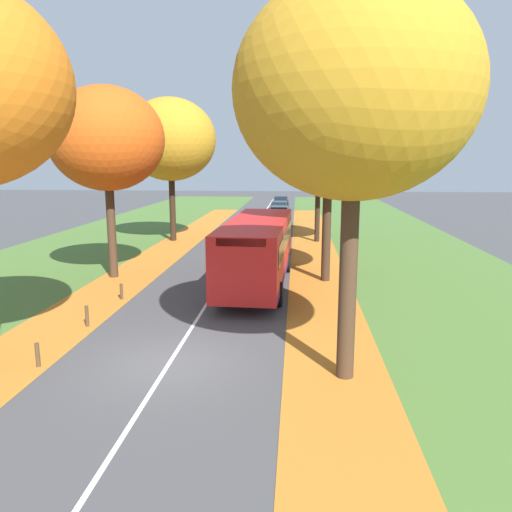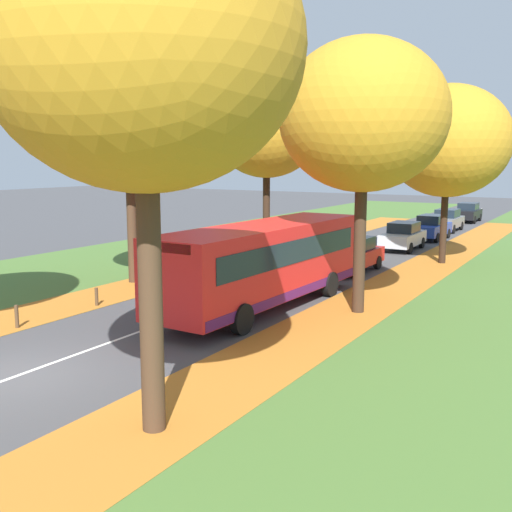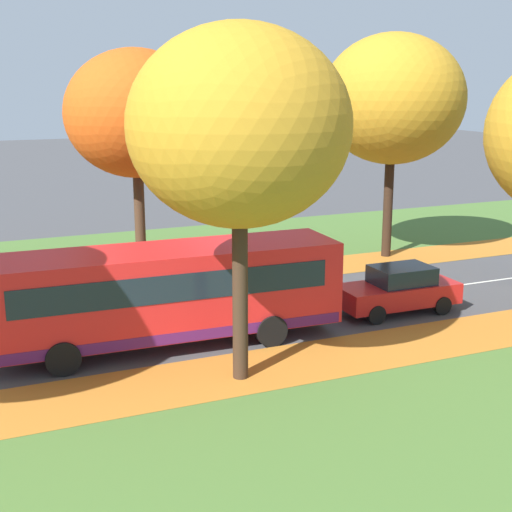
# 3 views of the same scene
# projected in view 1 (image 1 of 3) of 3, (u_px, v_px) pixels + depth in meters

# --- Properties ---
(ground_plane) EXTENTS (160.00, 160.00, 0.00)m
(ground_plane) POSITION_uv_depth(u_px,v_px,m) (170.00, 363.00, 13.99)
(ground_plane) COLOR #424244
(grass_verge_left) EXTENTS (12.00, 90.00, 0.01)m
(grass_verge_left) POSITION_uv_depth(u_px,v_px,m) (111.00, 243.00, 34.30)
(grass_verge_left) COLOR #476B2D
(grass_verge_left) RESTS_ON ground
(leaf_litter_left) EXTENTS (2.80, 60.00, 0.00)m
(leaf_litter_left) POSITION_uv_depth(u_px,v_px,m) (152.00, 261.00, 28.06)
(leaf_litter_left) COLOR #B26B23
(leaf_litter_left) RESTS_ON grass_verge_left
(grass_verge_right) EXTENTS (12.00, 90.00, 0.01)m
(grass_verge_right) POSITION_uv_depth(u_px,v_px,m) (383.00, 247.00, 32.82)
(grass_verge_right) COLOR #476B2D
(grass_verge_right) RESTS_ON ground
(leaf_litter_right) EXTENTS (2.80, 60.00, 0.00)m
(leaf_litter_right) POSITION_uv_depth(u_px,v_px,m) (316.00, 264.00, 27.32)
(leaf_litter_right) COLOR #B26B23
(leaf_litter_right) RESTS_ON grass_verge_right
(road_centre_line) EXTENTS (0.12, 80.00, 0.01)m
(road_centre_line) POSITION_uv_depth(u_px,v_px,m) (244.00, 245.00, 33.56)
(road_centre_line) COLOR silver
(road_centre_line) RESTS_ON ground
(tree_left_near) EXTENTS (5.34, 5.34, 8.97)m
(tree_left_near) POSITION_uv_depth(u_px,v_px,m) (107.00, 139.00, 23.07)
(tree_left_near) COLOR #422D1E
(tree_left_near) RESTS_ON ground
(tree_left_mid) EXTENTS (6.23, 6.23, 9.80)m
(tree_left_mid) POSITION_uv_depth(u_px,v_px,m) (170.00, 140.00, 34.02)
(tree_left_mid) COLOR black
(tree_left_mid) RESTS_ON ground
(tree_right_nearest) EXTENTS (5.80, 5.80, 9.83)m
(tree_right_nearest) POSITION_uv_depth(u_px,v_px,m) (355.00, 91.00, 11.74)
(tree_right_nearest) COLOR #422D1E
(tree_right_nearest) RESTS_ON ground
(tree_right_near) EXTENTS (5.61, 5.61, 9.19)m
(tree_right_near) POSITION_uv_depth(u_px,v_px,m) (329.00, 136.00, 22.31)
(tree_right_near) COLOR #382619
(tree_right_near) RESTS_ON ground
(tree_right_mid) EXTENTS (6.17, 6.17, 8.92)m
(tree_right_mid) POSITION_uv_depth(u_px,v_px,m) (319.00, 152.00, 33.78)
(tree_right_mid) COLOR black
(tree_right_mid) RESTS_ON ground
(bollard_nearest) EXTENTS (0.12, 0.12, 0.69)m
(bollard_nearest) POSITION_uv_depth(u_px,v_px,m) (38.00, 355.00, 13.64)
(bollard_nearest) COLOR #4C3823
(bollard_nearest) RESTS_ON ground
(bollard_second) EXTENTS (0.12, 0.12, 0.74)m
(bollard_second) POSITION_uv_depth(u_px,v_px,m) (87.00, 316.00, 16.95)
(bollard_second) COLOR #4C3823
(bollard_second) RESTS_ON ground
(bollard_third) EXTENTS (0.12, 0.12, 0.66)m
(bollard_third) POSITION_uv_depth(u_px,v_px,m) (121.00, 292.00, 20.28)
(bollard_third) COLOR #4C3823
(bollard_third) RESTS_ON ground
(bus) EXTENTS (2.91, 10.48, 2.98)m
(bus) POSITION_uv_depth(u_px,v_px,m) (258.00, 248.00, 22.41)
(bus) COLOR red
(bus) RESTS_ON ground
(car_red_lead) EXTENTS (1.83, 4.22, 1.62)m
(car_red_lead) POSITION_uv_depth(u_px,v_px,m) (269.00, 240.00, 30.56)
(car_red_lead) COLOR #B21919
(car_red_lead) RESTS_ON ground
(car_silver_following) EXTENTS (1.83, 4.22, 1.62)m
(car_silver_following) POSITION_uv_depth(u_px,v_px,m) (275.00, 223.00, 38.46)
(car_silver_following) COLOR #B7BABF
(car_silver_following) RESTS_ON ground
(car_blue_third_in_line) EXTENTS (1.89, 4.25, 1.62)m
(car_blue_third_in_line) POSITION_uv_depth(u_px,v_px,m) (280.00, 216.00, 43.81)
(car_blue_third_in_line) COLOR #233D9E
(car_blue_third_in_line) RESTS_ON ground
(car_grey_fourth_in_line) EXTENTS (1.79, 4.20, 1.62)m
(car_grey_fourth_in_line) POSITION_uv_depth(u_px,v_px,m) (279.00, 210.00, 49.07)
(car_grey_fourth_in_line) COLOR slate
(car_grey_fourth_in_line) RESTS_ON ground
(car_black_trailing) EXTENTS (1.84, 4.23, 1.62)m
(car_black_trailing) POSITION_uv_depth(u_px,v_px,m) (281.00, 203.00, 56.65)
(car_black_trailing) COLOR black
(car_black_trailing) RESTS_ON ground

